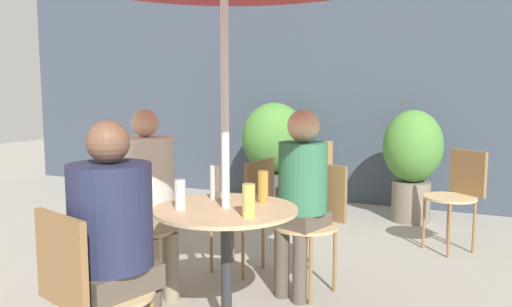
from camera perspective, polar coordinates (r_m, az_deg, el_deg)
storefront_wall at (r=6.06m, az=11.27°, el=8.50°), size 10.00×0.06×3.00m
cafe_table_near at (r=2.75m, az=-3.45°, el=-9.57°), size 0.78×0.78×0.71m
cafe_table_far at (r=4.56m, az=-14.80°, el=-3.14°), size 0.78×0.78×0.71m
bistro_chair_0 at (r=3.38m, az=6.63°, el=-6.83°), size 0.45×0.47×0.84m
bistro_chair_1 at (r=3.38m, az=-13.64°, el=-6.99°), size 0.47×0.45×0.84m
bistro_chair_2 at (r=2.27m, az=-18.89°, el=-14.08°), size 0.45×0.47×0.84m
bistro_chair_3 at (r=4.53m, az=22.11°, el=-3.77°), size 0.49×0.49×0.84m
bistro_chair_4 at (r=5.09m, az=6.29°, el=-2.15°), size 0.49×0.49×0.84m
bistro_chair_5 at (r=3.65m, az=-0.96°, el=-5.73°), size 0.44×0.43×0.84m
seated_person_0 at (r=3.22m, az=5.22°, el=-3.63°), size 0.34×0.37×1.22m
seated_person_1 at (r=3.22m, az=-12.25°, el=-3.91°), size 0.40×0.38×1.22m
seated_person_2 at (r=2.28m, az=-15.86°, el=-8.72°), size 0.39×0.41×1.21m
beer_glass_0 at (r=2.48m, az=-0.84°, el=-5.40°), size 0.06×0.06×0.17m
beer_glass_1 at (r=2.81m, az=0.82°, el=-3.82°), size 0.06×0.06×0.18m
beer_glass_2 at (r=2.92m, az=-4.68°, el=-3.26°), size 0.06×0.06×0.20m
beer_glass_3 at (r=2.67m, az=-8.66°, el=-4.67°), size 0.06×0.06×0.16m
potted_plant_0 at (r=5.87m, az=2.09°, el=0.81°), size 0.76×0.76×1.21m
potted_plant_1 at (r=5.34m, az=17.44°, el=-0.35°), size 0.60×0.60×1.15m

